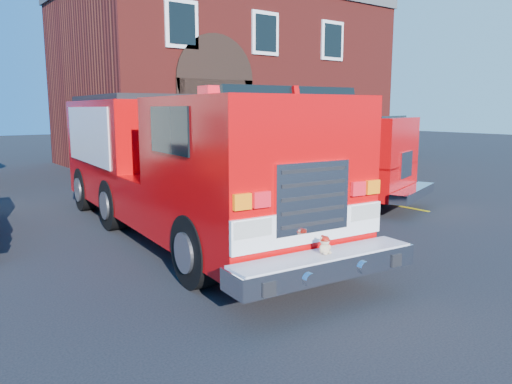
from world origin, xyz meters
TOP-DOWN VIEW (x-y plane):
  - ground at (0.00, 0.00)m, footprint 100.00×100.00m
  - parking_stripe_near at (6.50, 1.00)m, footprint 0.12×3.00m
  - parking_stripe_mid at (6.50, 4.00)m, footprint 0.12×3.00m
  - parking_stripe_far at (6.50, 7.00)m, footprint 0.12×3.00m
  - fire_station at (8.99, 13.98)m, footprint 15.20×10.20m
  - fire_engine at (-0.19, 1.54)m, footprint 3.68×10.56m
  - secondary_truck at (4.45, 3.80)m, footprint 5.51×8.97m

SIDE VIEW (x-z plane):
  - ground at x=0.00m, z-range 0.00..0.00m
  - parking_stripe_near at x=6.50m, z-range 0.00..0.01m
  - parking_stripe_mid at x=6.50m, z-range 0.00..0.01m
  - parking_stripe_far at x=6.50m, z-range 0.00..0.01m
  - secondary_truck at x=4.45m, z-range 0.13..2.91m
  - fire_engine at x=-0.19m, z-range 0.06..3.25m
  - fire_station at x=8.99m, z-range 0.03..8.48m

